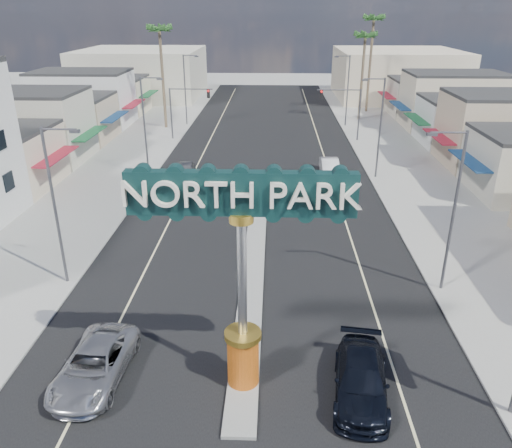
# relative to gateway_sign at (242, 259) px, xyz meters

# --- Properties ---
(ground) EXTENTS (160.00, 160.00, 0.00)m
(ground) POSITION_rel_gateway_sign_xyz_m (0.00, 28.02, -5.93)
(ground) COLOR gray
(ground) RESTS_ON ground
(road) EXTENTS (20.00, 120.00, 0.01)m
(road) POSITION_rel_gateway_sign_xyz_m (0.00, 28.02, -5.92)
(road) COLOR black
(road) RESTS_ON ground
(median_island) EXTENTS (1.30, 30.00, 0.16)m
(median_island) POSITION_rel_gateway_sign_xyz_m (0.00, 12.02, -5.85)
(median_island) COLOR gray
(median_island) RESTS_ON ground
(sidewalk_left) EXTENTS (8.00, 120.00, 0.12)m
(sidewalk_left) POSITION_rel_gateway_sign_xyz_m (-14.00, 28.02, -5.87)
(sidewalk_left) COLOR gray
(sidewalk_left) RESTS_ON ground
(sidewalk_right) EXTENTS (8.00, 120.00, 0.12)m
(sidewalk_right) POSITION_rel_gateway_sign_xyz_m (14.00, 28.02, -5.87)
(sidewalk_right) COLOR gray
(sidewalk_right) RESTS_ON ground
(storefront_row_left) EXTENTS (12.00, 42.00, 6.00)m
(storefront_row_left) POSITION_rel_gateway_sign_xyz_m (-24.00, 41.02, -2.93)
(storefront_row_left) COLOR beige
(storefront_row_left) RESTS_ON ground
(storefront_row_right) EXTENTS (12.00, 42.00, 6.00)m
(storefront_row_right) POSITION_rel_gateway_sign_xyz_m (24.00, 41.02, -2.93)
(storefront_row_right) COLOR #B7B29E
(storefront_row_right) RESTS_ON ground
(backdrop_far_left) EXTENTS (20.00, 20.00, 8.00)m
(backdrop_far_left) POSITION_rel_gateway_sign_xyz_m (-22.00, 73.02, -1.93)
(backdrop_far_left) COLOR #B7B29E
(backdrop_far_left) RESTS_ON ground
(backdrop_far_right) EXTENTS (20.00, 20.00, 8.00)m
(backdrop_far_right) POSITION_rel_gateway_sign_xyz_m (22.00, 73.02, -1.93)
(backdrop_far_right) COLOR beige
(backdrop_far_right) RESTS_ON ground
(gateway_sign) EXTENTS (8.20, 1.50, 9.15)m
(gateway_sign) POSITION_rel_gateway_sign_xyz_m (0.00, 0.00, 0.00)
(gateway_sign) COLOR #B9530E
(gateway_sign) RESTS_ON median_island
(traffic_signal_left) EXTENTS (5.09, 0.45, 6.00)m
(traffic_signal_left) POSITION_rel_gateway_sign_xyz_m (-9.18, 42.02, -1.65)
(traffic_signal_left) COLOR #47474C
(traffic_signal_left) RESTS_ON ground
(traffic_signal_right) EXTENTS (5.09, 0.45, 6.00)m
(traffic_signal_right) POSITION_rel_gateway_sign_xyz_m (9.18, 42.02, -1.65)
(traffic_signal_right) COLOR #47474C
(traffic_signal_right) RESTS_ON ground
(streetlight_l_near) EXTENTS (2.03, 0.22, 9.00)m
(streetlight_l_near) POSITION_rel_gateway_sign_xyz_m (-10.43, 8.02, -0.86)
(streetlight_l_near) COLOR #47474C
(streetlight_l_near) RESTS_ON ground
(streetlight_l_mid) EXTENTS (2.03, 0.22, 9.00)m
(streetlight_l_mid) POSITION_rel_gateway_sign_xyz_m (-10.43, 28.02, -0.86)
(streetlight_l_mid) COLOR #47474C
(streetlight_l_mid) RESTS_ON ground
(streetlight_l_far) EXTENTS (2.03, 0.22, 9.00)m
(streetlight_l_far) POSITION_rel_gateway_sign_xyz_m (-10.43, 50.02, -0.86)
(streetlight_l_far) COLOR #47474C
(streetlight_l_far) RESTS_ON ground
(streetlight_r_near) EXTENTS (2.03, 0.22, 9.00)m
(streetlight_r_near) POSITION_rel_gateway_sign_xyz_m (10.43, 8.02, -0.86)
(streetlight_r_near) COLOR #47474C
(streetlight_r_near) RESTS_ON ground
(streetlight_r_mid) EXTENTS (2.03, 0.22, 9.00)m
(streetlight_r_mid) POSITION_rel_gateway_sign_xyz_m (10.43, 28.02, -0.86)
(streetlight_r_mid) COLOR #47474C
(streetlight_r_mid) RESTS_ON ground
(streetlight_r_far) EXTENTS (2.03, 0.22, 9.00)m
(streetlight_r_far) POSITION_rel_gateway_sign_xyz_m (10.43, 50.02, -0.86)
(streetlight_r_far) COLOR #47474C
(streetlight_r_far) RESTS_ON ground
(palm_left_far) EXTENTS (2.60, 2.60, 13.10)m
(palm_left_far) POSITION_rel_gateway_sign_xyz_m (-13.00, 48.02, 5.57)
(palm_left_far) COLOR brown
(palm_left_far) RESTS_ON ground
(palm_right_mid) EXTENTS (2.60, 2.60, 12.10)m
(palm_right_mid) POSITION_rel_gateway_sign_xyz_m (13.00, 54.02, 4.67)
(palm_right_mid) COLOR brown
(palm_right_mid) RESTS_ON ground
(palm_right_far) EXTENTS (2.60, 2.60, 14.10)m
(palm_right_far) POSITION_rel_gateway_sign_xyz_m (15.00, 60.02, 6.46)
(palm_right_far) COLOR brown
(palm_right_far) RESTS_ON ground
(suv_left) EXTENTS (2.81, 5.55, 1.50)m
(suv_left) POSITION_rel_gateway_sign_xyz_m (-6.26, 0.07, -5.18)
(suv_left) COLOR #ABABB0
(suv_left) RESTS_ON ground
(suv_right) EXTENTS (2.81, 5.47, 1.52)m
(suv_right) POSITION_rel_gateway_sign_xyz_m (4.78, -0.44, -5.17)
(suv_right) COLOR black
(suv_right) RESTS_ON ground
(car_parked_left) EXTENTS (2.63, 5.15, 1.68)m
(car_parked_left) POSITION_rel_gateway_sign_xyz_m (-6.88, 26.56, -5.09)
(car_parked_left) COLOR slate
(car_parked_left) RESTS_ON ground
(car_parked_right) EXTENTS (1.65, 4.63, 1.52)m
(car_parked_right) POSITION_rel_gateway_sign_xyz_m (6.41, 28.75, -5.17)
(car_parked_right) COLOR silver
(car_parked_right) RESTS_ON ground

